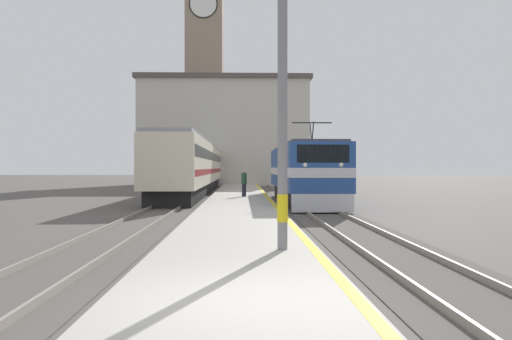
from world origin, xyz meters
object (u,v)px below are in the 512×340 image
at_px(catenary_mast, 290,63).
at_px(passenger_train, 196,166).
at_px(person_on_platform, 244,182).
at_px(clock_tower, 205,60).
at_px(locomotive_train, 303,173).

bearing_deg(catenary_mast, passenger_train, 98.91).
height_order(person_on_platform, clock_tower, clock_tower).
xyz_separation_m(passenger_train, clock_tower, (-1.04, 23.99, 13.92)).
bearing_deg(person_on_platform, locomotive_train, -25.21).
bearing_deg(passenger_train, catenary_mast, -81.09).
bearing_deg(catenary_mast, person_on_platform, 92.61).
bearing_deg(clock_tower, catenary_mast, -83.89).
bearing_deg(locomotive_train, passenger_train, 120.10).
relative_size(catenary_mast, person_on_platform, 4.83).
xyz_separation_m(passenger_train, catenary_mast, (4.80, -30.63, 2.19)).
relative_size(catenary_mast, clock_tower, 0.26).
bearing_deg(catenary_mast, locomotive_train, 81.96).
relative_size(passenger_train, clock_tower, 1.13).
bearing_deg(passenger_train, locomotive_train, -59.90).
relative_size(locomotive_train, person_on_platform, 8.70).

